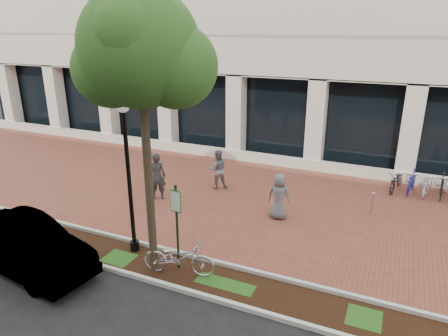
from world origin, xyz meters
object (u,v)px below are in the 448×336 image
at_px(pedestrian_right, 279,196).
at_px(pedestrian_left, 157,176).
at_px(parking_sign, 176,217).
at_px(locked_bicycle, 179,257).
at_px(street_tree, 142,56).
at_px(bike_rack_cluster, 442,186).
at_px(pedestrian_mid, 218,169).
at_px(lamppost, 128,170).
at_px(sedan_near_curb, 25,245).
at_px(bollard, 372,203).

bearing_deg(pedestrian_right, pedestrian_left, 2.59).
relative_size(parking_sign, locked_bicycle, 1.26).
bearing_deg(street_tree, bike_rack_cluster, 49.72).
bearing_deg(pedestrian_mid, lamppost, 56.55).
bearing_deg(pedestrian_left, locked_bicycle, 104.34).
distance_m(pedestrian_left, sedan_near_curb, 5.58).
bearing_deg(locked_bicycle, pedestrian_right, -32.27).
bearing_deg(pedestrian_left, bike_rack_cluster, 179.97).
distance_m(bike_rack_cluster, sedan_near_curb, 14.90).
distance_m(parking_sign, locked_bicycle, 1.11).
relative_size(pedestrian_mid, pedestrian_right, 1.01).
distance_m(lamppost, pedestrian_mid, 5.78).
relative_size(bollard, bike_rack_cluster, 0.21).
bearing_deg(sedan_near_curb, street_tree, -59.90).
bearing_deg(pedestrian_left, bollard, 168.94).
height_order(parking_sign, pedestrian_mid, parking_sign).
bearing_deg(parking_sign, sedan_near_curb, -152.14).
xyz_separation_m(pedestrian_left, bollard, (7.79, 1.91, -0.49)).
height_order(pedestrian_right, bike_rack_cluster, pedestrian_right).
bearing_deg(lamppost, sedan_near_curb, -137.12).
xyz_separation_m(parking_sign, pedestrian_right, (1.64, 4.14, -0.76)).
distance_m(street_tree, pedestrian_right, 6.98).
relative_size(parking_sign, lamppost, 0.55).
relative_size(street_tree, bollard, 8.34).
bearing_deg(pedestrian_right, locked_bicycle, 70.44).
distance_m(lamppost, bollard, 8.62).
distance_m(street_tree, sedan_near_curb, 6.17).
relative_size(street_tree, locked_bicycle, 3.71).
bearing_deg(parking_sign, pedestrian_mid, 108.16).
distance_m(lamppost, sedan_near_curb, 3.46).
bearing_deg(pedestrian_left, lamppost, 87.63).
height_order(bollard, bike_rack_cluster, bike_rack_cluster).
distance_m(locked_bicycle, pedestrian_left, 5.28).
relative_size(pedestrian_left, pedestrian_mid, 1.13).
height_order(locked_bicycle, pedestrian_left, pedestrian_left).
xyz_separation_m(parking_sign, bike_rack_cluster, (6.99, 8.53, -1.14)).
relative_size(locked_bicycle, bollard, 2.25).
bearing_deg(pedestrian_mid, parking_sign, 73.03).
distance_m(pedestrian_left, pedestrian_right, 4.80).
bearing_deg(bollard, lamppost, -139.14).
relative_size(parking_sign, pedestrian_left, 1.33).
xyz_separation_m(street_tree, locked_bicycle, (0.69, 0.09, -5.22)).
bearing_deg(sedan_near_curb, pedestrian_right, -35.45).
relative_size(pedestrian_left, sedan_near_curb, 0.43).
relative_size(pedestrian_right, bollard, 1.88).
distance_m(pedestrian_right, sedan_near_curb, 8.00).
xyz_separation_m(bike_rack_cluster, sedan_near_curb, (-10.82, -10.23, 0.27)).
bearing_deg(bike_rack_cluster, sedan_near_curb, -129.54).
bearing_deg(lamppost, pedestrian_left, 112.48).
xyz_separation_m(bollard, bike_rack_cluster, (2.36, 2.78, 0.00)).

